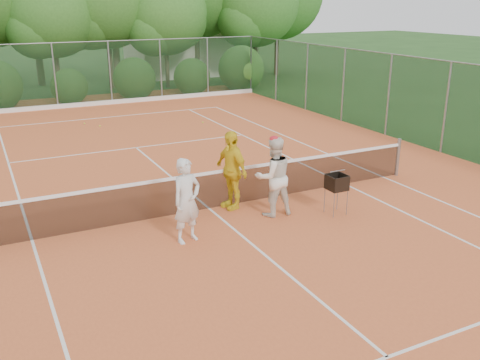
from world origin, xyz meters
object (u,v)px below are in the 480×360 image
object	(u,v)px
player_yellow	(231,170)
ball_hopper	(337,183)
player_white	(187,201)
player_center_grp	(273,176)

from	to	relation	value
player_yellow	ball_hopper	bearing A→B (deg)	44.45
player_white	ball_hopper	distance (m)	3.72
player_white	ball_hopper	world-z (taller)	player_white
ball_hopper	player_white	bearing A→B (deg)	-171.87
player_white	player_yellow	distance (m)	2.13
player_center_grp	ball_hopper	size ratio (longest dim) A/B	1.99
player_center_grp	ball_hopper	distance (m)	1.51
player_white	player_center_grp	distance (m)	2.39
player_white	player_center_grp	bearing A→B (deg)	-4.83
player_white	player_yellow	world-z (taller)	player_yellow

